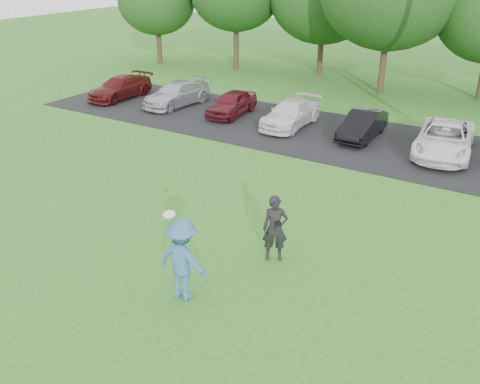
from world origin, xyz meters
name	(u,v)px	position (x,y,z in m)	size (l,w,h in m)	color
ground	(161,295)	(0.00, 0.00, 0.00)	(100.00, 100.00, 0.00)	#24671D
parking_lot	(359,141)	(0.00, 13.00, 0.01)	(32.00, 6.50, 0.03)	black
frisbee_player	(183,260)	(0.51, 0.25, 1.00)	(1.31, 0.78, 2.18)	#346494
camera_bystander	(275,228)	(1.48, 2.83, 0.89)	(0.78, 0.71, 1.78)	black
parked_cars	(376,129)	(0.64, 13.06, 0.61)	(28.50, 5.09, 1.24)	#4A1110
tree_row	(464,2)	(1.51, 22.76, 4.91)	(42.39, 9.85, 8.64)	#38281C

